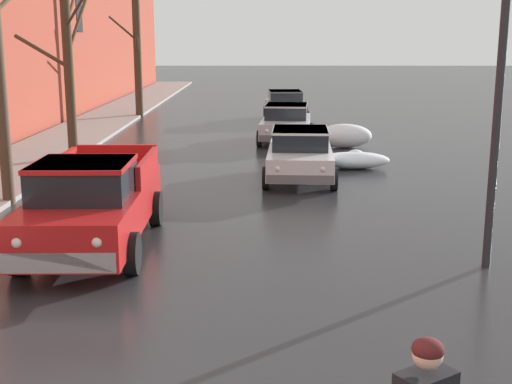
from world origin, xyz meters
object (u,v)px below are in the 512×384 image
object	(u,v)px
sedan_silver_parked_kerbside_mid	(284,122)
street_lamp_post	(500,51)
bare_tree_far_down_block	(134,43)
sedan_grey_parked_far_down_block	(283,105)
bare_tree_mid_block	(66,69)
sedan_white_parked_kerbside_close	(298,153)
pickup_truck_red_approaching_near_lane	(90,203)

from	to	relation	value
sedan_silver_parked_kerbside_mid	street_lamp_post	size ratio (longest dim) A/B	0.64
bare_tree_far_down_block	street_lamp_post	distance (m)	25.12
sedan_grey_parked_far_down_block	bare_tree_far_down_block	bearing A→B (deg)	169.58
bare_tree_mid_block	sedan_silver_parked_kerbside_mid	xyz separation A→B (m)	(7.02, 4.16, -2.18)
sedan_white_parked_kerbside_close	street_lamp_post	distance (m)	8.40
bare_tree_mid_block	bare_tree_far_down_block	size ratio (longest dim) A/B	0.72
pickup_truck_red_approaching_near_lane	sedan_grey_parked_far_down_block	size ratio (longest dim) A/B	1.31
sedan_grey_parked_far_down_block	sedan_white_parked_kerbside_close	bearing A→B (deg)	-90.78
pickup_truck_red_approaching_near_lane	sedan_silver_parked_kerbside_mid	distance (m)	14.25
sedan_silver_parked_kerbside_mid	street_lamp_post	bearing A→B (deg)	-79.17
bare_tree_far_down_block	sedan_white_parked_kerbside_close	size ratio (longest dim) A/B	1.92
pickup_truck_red_approaching_near_lane	sedan_grey_parked_far_down_block	bearing A→B (deg)	77.99
pickup_truck_red_approaching_near_lane	sedan_white_parked_kerbside_close	bearing A→B (deg)	56.46
pickup_truck_red_approaching_near_lane	sedan_white_parked_kerbside_close	size ratio (longest dim) A/B	1.31
sedan_silver_parked_kerbside_mid	bare_tree_far_down_block	bearing A→B (deg)	129.65
street_lamp_post	sedan_silver_parked_kerbside_mid	bearing A→B (deg)	100.83
bare_tree_far_down_block	sedan_silver_parked_kerbside_mid	world-z (taller)	bare_tree_far_down_block
sedan_white_parked_kerbside_close	sedan_silver_parked_kerbside_mid	bearing A→B (deg)	90.53
sedan_white_parked_kerbside_close	sedan_grey_parked_far_down_block	distance (m)	14.39
sedan_white_parked_kerbside_close	bare_tree_mid_block	bearing A→B (deg)	156.31
sedan_white_parked_kerbside_close	sedan_grey_parked_far_down_block	xyz separation A→B (m)	(0.20, 14.38, 0.00)
street_lamp_post	sedan_grey_parked_far_down_block	bearing A→B (deg)	96.65
bare_tree_mid_block	sedan_grey_parked_far_down_block	distance (m)	13.60
sedan_white_parked_kerbside_close	sedan_silver_parked_kerbside_mid	world-z (taller)	same
sedan_grey_parked_far_down_block	street_lamp_post	xyz separation A→B (m)	(2.54, -21.78, 2.88)
pickup_truck_red_approaching_near_lane	street_lamp_post	xyz separation A→B (m)	(6.96, -1.03, 2.75)
pickup_truck_red_approaching_near_lane	sedan_grey_parked_far_down_block	world-z (taller)	pickup_truck_red_approaching_near_lane
bare_tree_far_down_block	sedan_white_parked_kerbside_close	world-z (taller)	bare_tree_far_down_block
bare_tree_far_down_block	bare_tree_mid_block	bearing A→B (deg)	-90.07
bare_tree_far_down_block	street_lamp_post	bearing A→B (deg)	-67.01
bare_tree_far_down_block	sedan_white_parked_kerbside_close	distance (m)	17.49
bare_tree_far_down_block	sedan_white_parked_kerbside_close	bearing A→B (deg)	-65.77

